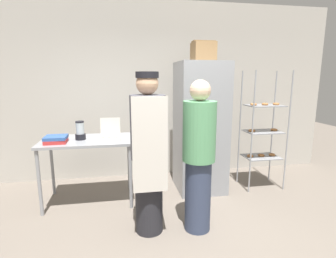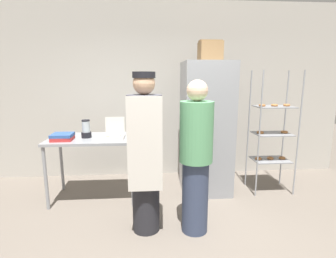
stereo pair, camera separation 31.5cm
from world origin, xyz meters
name	(u,v)px [view 1 (the left image)]	position (x,y,z in m)	size (l,w,h in m)	color
ground_plane	(186,255)	(0.00, 0.00, 0.00)	(14.00, 14.00, 0.00)	#6B6056
back_wall	(154,91)	(0.00, 2.35, 1.49)	(6.40, 0.12, 2.98)	#B7B2A8
refrigerator	(200,128)	(0.59, 1.54, 0.98)	(0.71, 0.75, 1.95)	gray
baking_rack	(263,131)	(1.59, 1.45, 0.90)	(0.60, 0.43, 1.83)	#93969B
prep_counter	(88,146)	(-1.05, 1.39, 0.80)	(1.21, 0.72, 0.90)	gray
donut_box	(110,137)	(-0.74, 1.28, 0.95)	(0.27, 0.24, 0.29)	silver
blender_pitcher	(80,131)	(-1.14, 1.39, 1.01)	(0.14, 0.14, 0.25)	black
binder_stack	(56,139)	(-1.42, 1.26, 0.94)	(0.28, 0.27, 0.09)	#B72D2D
cardboard_storage_box	(203,52)	(0.65, 1.65, 2.10)	(0.33, 0.32, 0.30)	#937047
person_baker	(148,152)	(-0.31, 0.49, 0.93)	(0.38, 0.40, 1.78)	#232328
person_customer	(199,157)	(0.24, 0.44, 0.87)	(0.36, 0.36, 1.70)	#333D56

